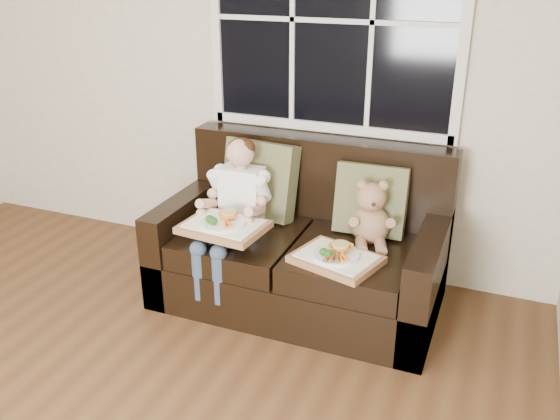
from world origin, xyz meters
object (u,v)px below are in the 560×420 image
at_px(loveseat, 302,252).
at_px(tray_left, 224,225).
at_px(child, 235,201).
at_px(tray_right, 336,257).
at_px(teddy_bear, 370,217).

relative_size(loveseat, tray_left, 3.42).
bearing_deg(child, tray_right, -14.69).
bearing_deg(loveseat, child, -163.37).
xyz_separation_m(loveseat, tray_left, (-0.36, -0.34, 0.27)).
height_order(child, tray_right, child).
height_order(teddy_bear, tray_left, teddy_bear).
distance_m(child, tray_left, 0.23).
bearing_deg(loveseat, teddy_bear, 2.04).
xyz_separation_m(child, teddy_bear, (0.81, 0.13, -0.03)).
relative_size(loveseat, teddy_bear, 4.21).
relative_size(child, tray_left, 1.72).
bearing_deg(tray_right, loveseat, 151.68).
distance_m(tray_left, tray_right, 0.68).
bearing_deg(tray_right, child, -178.27).
distance_m(loveseat, tray_left, 0.57).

